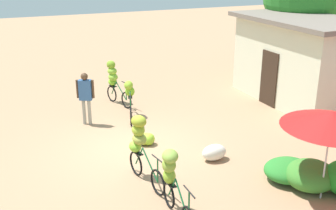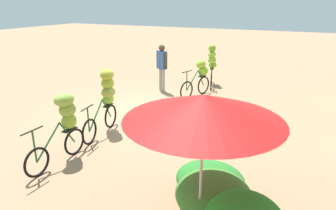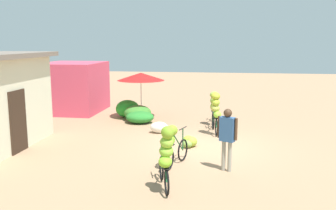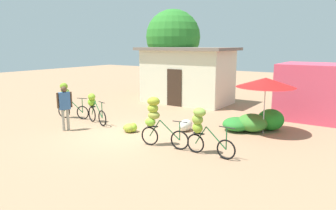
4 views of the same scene
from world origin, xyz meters
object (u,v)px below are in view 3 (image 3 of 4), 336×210
at_px(shop_pink, 73,87).
at_px(bicycle_center_loaded, 216,109).
at_px(produce_sack, 159,127).
at_px(person_vendor, 227,133).
at_px(market_umbrella, 141,77).
at_px(bicycle_leftmost, 166,154).
at_px(bicycle_by_shop, 214,105).
at_px(banana_pile_on_ground, 189,142).
at_px(bicycle_near_pile, 173,143).

height_order(shop_pink, bicycle_center_loaded, shop_pink).
xyz_separation_m(produce_sack, person_vendor, (-3.89, -2.56, 0.85)).
distance_m(shop_pink, person_vendor, 10.85).
relative_size(market_umbrella, bicycle_center_loaded, 1.26).
bearing_deg(market_umbrella, person_vendor, -149.28).
xyz_separation_m(shop_pink, bicycle_leftmost, (-9.36, -6.21, -0.31)).
xyz_separation_m(bicycle_leftmost, bicycle_by_shop, (7.30, -0.89, -0.05)).
height_order(shop_pink, market_umbrella, shop_pink).
bearing_deg(bicycle_leftmost, bicycle_by_shop, -6.97).
xyz_separation_m(shop_pink, market_umbrella, (-1.21, -3.77, 0.70)).
relative_size(shop_pink, person_vendor, 1.84).
relative_size(bicycle_center_loaded, bicycle_by_shop, 1.05).
bearing_deg(shop_pink, banana_pile_on_ground, -130.64).
height_order(bicycle_near_pile, banana_pile_on_ground, bicycle_near_pile).
bearing_deg(banana_pile_on_ground, bicycle_near_pile, 173.21).
relative_size(shop_pink, bicycle_by_shop, 1.97).
distance_m(market_umbrella, produce_sack, 3.38).
height_order(bicycle_near_pile, bicycle_by_shop, bicycle_by_shop).
distance_m(shop_pink, bicycle_center_loaded, 8.12).
xyz_separation_m(bicycle_center_loaded, banana_pile_on_ground, (-1.81, 0.82, -0.81)).
relative_size(market_umbrella, produce_sack, 3.07).
xyz_separation_m(market_umbrella, bicycle_near_pile, (-6.52, -2.37, -1.20)).
distance_m(banana_pile_on_ground, produce_sack, 2.15).
bearing_deg(bicycle_leftmost, market_umbrella, 16.67).
bearing_deg(produce_sack, market_umbrella, 26.48).
xyz_separation_m(bicycle_by_shop, banana_pile_on_ground, (-3.45, 0.70, -0.71)).
distance_m(bicycle_center_loaded, banana_pile_on_ground, 2.15).
xyz_separation_m(shop_pink, produce_sack, (-3.82, -5.07, -1.01)).
bearing_deg(bicycle_near_pile, bicycle_by_shop, -9.64).
xyz_separation_m(banana_pile_on_ground, person_vendor, (-2.20, -1.23, 0.90)).
distance_m(bicycle_near_pile, banana_pile_on_ground, 2.31).
xyz_separation_m(market_umbrella, bicycle_center_loaded, (-2.48, -3.45, -0.96)).
bearing_deg(market_umbrella, bicycle_leftmost, -163.33).
bearing_deg(shop_pink, bicycle_leftmost, -146.41).
distance_m(bicycle_center_loaded, bicycle_by_shop, 1.64).
height_order(banana_pile_on_ground, person_vendor, person_vendor).
distance_m(bicycle_by_shop, banana_pile_on_ground, 3.59).
bearing_deg(produce_sack, bicycle_by_shop, -49.08).
height_order(bicycle_leftmost, person_vendor, person_vendor).
bearing_deg(produce_sack, bicycle_near_pile, -164.69).
bearing_deg(bicycle_center_loaded, bicycle_by_shop, 4.10).
relative_size(bicycle_by_shop, produce_sack, 2.32).
relative_size(market_umbrella, person_vendor, 1.24).
xyz_separation_m(bicycle_center_loaded, bicycle_by_shop, (1.63, 0.12, -0.10)).
height_order(market_umbrella, bicycle_by_shop, market_umbrella).
relative_size(bicycle_leftmost, bicycle_near_pile, 1.03).
bearing_deg(bicycle_center_loaded, bicycle_near_pile, 165.02).
relative_size(bicycle_leftmost, produce_sack, 2.31).
xyz_separation_m(bicycle_center_loaded, person_vendor, (-4.02, -0.41, 0.09)).
bearing_deg(bicycle_leftmost, banana_pile_on_ground, -2.89).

